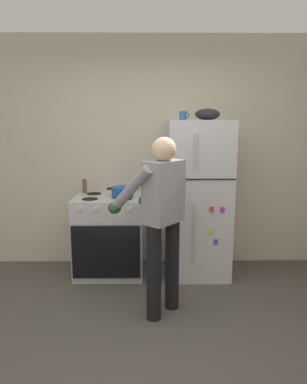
{
  "coord_description": "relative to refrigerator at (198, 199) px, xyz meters",
  "views": [
    {
      "loc": [
        -0.01,
        -2.34,
        1.72
      ],
      "look_at": [
        0.03,
        1.32,
        1.0
      ],
      "focal_mm": 33.37,
      "sensor_mm": 36.0,
      "label": 1
    }
  ],
  "objects": [
    {
      "name": "coffee_mug",
      "position": [
        -0.18,
        0.05,
        0.92
      ],
      "size": [
        0.11,
        0.08,
        0.1
      ],
      "color": "#2D6093",
      "rests_on": "refrigerator"
    },
    {
      "name": "kitchen_wall_back",
      "position": [
        -0.54,
        0.38,
        0.48
      ],
      "size": [
        6.0,
        0.1,
        2.7
      ],
      "primitive_type": "cube",
      "color": "beige",
      "rests_on": "ground"
    },
    {
      "name": "red_pot",
      "position": [
        -0.85,
        -0.05,
        0.09
      ],
      "size": [
        0.33,
        0.23,
        0.11
      ],
      "color": "#19479E",
      "rests_on": "stove_range"
    },
    {
      "name": "mixing_bowl",
      "position": [
        0.08,
        0.0,
        0.93
      ],
      "size": [
        0.27,
        0.27,
        0.12
      ],
      "primitive_type": "ellipsoid",
      "color": "black",
      "rests_on": "refrigerator"
    },
    {
      "name": "ground",
      "position": [
        -0.54,
        -1.57,
        -0.87
      ],
      "size": [
        8.0,
        8.0,
        0.0
      ],
      "primitive_type": "plane",
      "color": "#4C4742"
    },
    {
      "name": "person_cook",
      "position": [
        -0.45,
        -0.88,
        0.09
      ],
      "size": [
        0.69,
        0.71,
        1.6
      ],
      "color": "black",
      "rests_on": "ground"
    },
    {
      "name": "stove_range",
      "position": [
        -1.01,
        -0.01,
        -0.42
      ],
      "size": [
        0.76,
        0.67,
        0.91
      ],
      "color": "silver",
      "rests_on": "ground"
    },
    {
      "name": "refrigerator",
      "position": [
        0.0,
        0.0,
        0.0
      ],
      "size": [
        0.68,
        0.72,
        1.74
      ],
      "color": "silver",
      "rests_on": "ground"
    },
    {
      "name": "pepper_mill",
      "position": [
        -1.31,
        0.2,
        0.12
      ],
      "size": [
        0.05,
        0.05,
        0.16
      ],
      "primitive_type": "cylinder",
      "color": "brown",
      "rests_on": "stove_range"
    }
  ]
}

